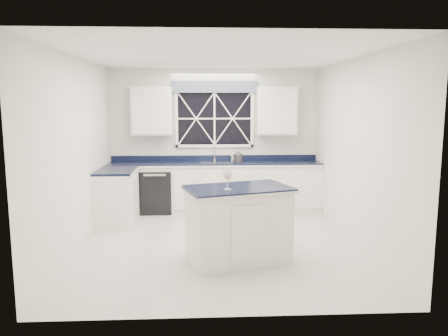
{
  "coord_description": "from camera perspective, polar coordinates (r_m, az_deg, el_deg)",
  "views": [
    {
      "loc": [
        -0.24,
        -6.2,
        2.05
      ],
      "look_at": [
        0.09,
        0.4,
        1.06
      ],
      "focal_mm": 35.0,
      "sensor_mm": 36.0,
      "label": 1
    }
  ],
  "objects": [
    {
      "name": "kettle",
      "position": [
        8.24,
        1.85,
        1.45
      ],
      "size": [
        0.28,
        0.24,
        0.21
      ],
      "rotation": [
        0.0,
        0.0,
        0.41
      ],
      "color": "#323235",
      "rests_on": "countertop"
    },
    {
      "name": "back_wall",
      "position": [
        8.48,
        -1.25,
        3.78
      ],
      "size": [
        4.0,
        0.1,
        2.7
      ],
      "primitive_type": "cube",
      "color": "white",
      "rests_on": "ground"
    },
    {
      "name": "ground",
      "position": [
        6.53,
        -0.63,
        -9.77
      ],
      "size": [
        4.5,
        4.5,
        0.0
      ],
      "primitive_type": "plane",
      "color": "#B7B7B2",
      "rests_on": "ground"
    },
    {
      "name": "rug",
      "position": [
        7.82,
        -0.84,
        -6.6
      ],
      "size": [
        1.23,
        0.86,
        0.02
      ],
      "rotation": [
        0.0,
        0.0,
        0.15
      ],
      "color": "beige",
      "rests_on": "ground"
    },
    {
      "name": "dishwasher",
      "position": [
        8.36,
        -8.74,
        -2.9
      ],
      "size": [
        0.6,
        0.58,
        0.82
      ],
      "primitive_type": "cube",
      "color": "black",
      "rests_on": "ground"
    },
    {
      "name": "upper_cabinets",
      "position": [
        8.28,
        -1.23,
        7.48
      ],
      "size": [
        3.1,
        0.34,
        0.9
      ],
      "color": "white",
      "rests_on": "ground"
    },
    {
      "name": "wine_glass",
      "position": [
        5.42,
        0.48,
        -0.88
      ],
      "size": [
        0.12,
        0.12,
        0.27
      ],
      "color": "white",
      "rests_on": "island"
    },
    {
      "name": "countertop",
      "position": [
        8.23,
        -1.18,
        0.62
      ],
      "size": [
        3.98,
        0.64,
        0.04
      ],
      "primitive_type": "cube",
      "color": "black",
      "rests_on": "base_cabinets"
    },
    {
      "name": "island",
      "position": [
        5.73,
        1.86,
        -7.28
      ],
      "size": [
        1.49,
        1.14,
        0.98
      ],
      "rotation": [
        0.0,
        0.0,
        0.3
      ],
      "color": "white",
      "rests_on": "ground"
    },
    {
      "name": "faucet",
      "position": [
        8.4,
        -1.23,
        2.01
      ],
      "size": [
        0.05,
        0.2,
        0.3
      ],
      "color": "#ACADAF",
      "rests_on": "countertop"
    },
    {
      "name": "base_cabinets",
      "position": [
        8.14,
        -3.47,
        -2.83
      ],
      "size": [
        3.99,
        1.6,
        0.9
      ],
      "color": "white",
      "rests_on": "ground"
    },
    {
      "name": "soap_bottle",
      "position": [
        8.4,
        1.29,
        1.64
      ],
      "size": [
        0.12,
        0.12,
        0.21
      ],
      "primitive_type": "imported",
      "rotation": [
        0.0,
        0.0,
        -0.28
      ],
      "color": "silver",
      "rests_on": "countertop"
    },
    {
      "name": "window",
      "position": [
        8.41,
        -1.25,
        7.02
      ],
      "size": [
        1.65,
        0.09,
        1.26
      ],
      "color": "black",
      "rests_on": "ground"
    }
  ]
}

